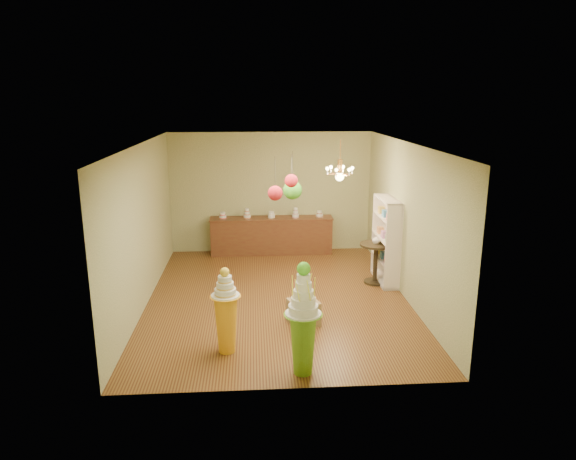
{
  "coord_description": "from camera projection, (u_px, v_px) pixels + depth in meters",
  "views": [
    {
      "loc": [
        -0.44,
        -9.41,
        3.83
      ],
      "look_at": [
        0.21,
        0.0,
        1.37
      ],
      "focal_mm": 32.0,
      "sensor_mm": 36.0,
      "label": 1
    }
  ],
  "objects": [
    {
      "name": "pom_red_right",
      "position": [
        291.0,
        181.0,
        7.74
      ],
      "size": [
        0.2,
        0.2,
        0.5
      ],
      "color": "#3C382B",
      "rests_on": "ceiling"
    },
    {
      "name": "shelving_unit",
      "position": [
        386.0,
        240.0,
        10.78
      ],
      "size": [
        0.33,
        1.2,
        1.8
      ],
      "color": "silver",
      "rests_on": "floor"
    },
    {
      "name": "sideboard",
      "position": [
        272.0,
        235.0,
        12.83
      ],
      "size": [
        3.04,
        0.54,
        1.16
      ],
      "color": "#552E1A",
      "rests_on": "floor"
    },
    {
      "name": "pedestal_orange",
      "position": [
        226.0,
        317.0,
        7.82
      ],
      "size": [
        0.53,
        0.53,
        1.37
      ],
      "rotation": [
        0.0,
        0.0,
        -0.25
      ],
      "color": "#EFA31B",
      "rests_on": "floor"
    },
    {
      "name": "burlap_riser",
      "position": [
        304.0,
        312.0,
        8.88
      ],
      "size": [
        0.59,
        0.59,
        0.43
      ],
      "primitive_type": "cube",
      "rotation": [
        0.0,
        0.0,
        0.32
      ],
      "color": "#977952",
      "rests_on": "floor"
    },
    {
      "name": "wall_left",
      "position": [
        143.0,
        226.0,
        9.54
      ],
      "size": [
        0.04,
        6.5,
        3.0
      ],
      "primitive_type": "cube",
      "color": "#9A9D6D",
      "rests_on": "ground"
    },
    {
      "name": "wall_back",
      "position": [
        271.0,
        193.0,
        12.84
      ],
      "size": [
        5.0,
        0.04,
        3.0
      ],
      "primitive_type": "cube",
      "color": "#9A9D6D",
      "rests_on": "ground"
    },
    {
      "name": "pedestal_green",
      "position": [
        303.0,
        329.0,
        7.17
      ],
      "size": [
        0.55,
        0.55,
        1.66
      ],
      "rotation": [
        0.0,
        0.0,
        -0.08
      ],
      "color": "#6EB127",
      "rests_on": "floor"
    },
    {
      "name": "chandelier",
      "position": [
        340.0,
        174.0,
        10.44
      ],
      "size": [
        0.66,
        0.66,
        0.85
      ],
      "rotation": [
        0.0,
        0.0,
        0.1
      ],
      "color": "#DD974E",
      "rests_on": "ceiling"
    },
    {
      "name": "pom_red_left",
      "position": [
        275.0,
        193.0,
        7.59
      ],
      "size": [
        0.22,
        0.22,
        0.67
      ],
      "color": "#3C382B",
      "rests_on": "ceiling"
    },
    {
      "name": "pom_green_mid",
      "position": [
        293.0,
        190.0,
        8.23
      ],
      "size": [
        0.3,
        0.3,
        0.77
      ],
      "color": "#3C382B",
      "rests_on": "ceiling"
    },
    {
      "name": "wall_right",
      "position": [
        407.0,
        222.0,
        9.87
      ],
      "size": [
        0.04,
        6.5,
        3.0
      ],
      "primitive_type": "cube",
      "color": "#9A9D6D",
      "rests_on": "ground"
    },
    {
      "name": "vase",
      "position": [
        376.0,
        239.0,
        10.65
      ],
      "size": [
        0.18,
        0.18,
        0.18
      ],
      "primitive_type": "imported",
      "rotation": [
        0.0,
        0.0,
        0.06
      ],
      "color": "silver",
      "rests_on": "round_table"
    },
    {
      "name": "ceiling",
      "position": [
        277.0,
        144.0,
        9.33
      ],
      "size": [
        6.5,
        6.5,
        0.0
      ],
      "primitive_type": "plane",
      "rotation": [
        3.14,
        0.0,
        0.0
      ],
      "color": "white",
      "rests_on": "ground"
    },
    {
      "name": "floor",
      "position": [
        277.0,
        298.0,
        10.08
      ],
      "size": [
        6.5,
        6.5,
        0.0
      ],
      "primitive_type": "plane",
      "color": "brown",
      "rests_on": "ground"
    },
    {
      "name": "round_table",
      "position": [
        376.0,
        258.0,
        10.75
      ],
      "size": [
        0.78,
        0.78,
        0.86
      ],
      "rotation": [
        0.0,
        0.0,
        0.18
      ],
      "color": "black",
      "rests_on": "floor"
    },
    {
      "name": "wall_front",
      "position": [
        289.0,
        284.0,
        6.57
      ],
      "size": [
        5.0,
        0.04,
        3.0
      ],
      "primitive_type": "cube",
      "color": "#9A9D6D",
      "rests_on": "ground"
    }
  ]
}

